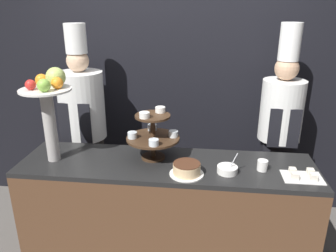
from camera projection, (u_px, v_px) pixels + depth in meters
name	position (u px, v px, depth m)	size (l,w,h in m)	color
wall_back	(178.00, 67.00, 3.07)	(10.00, 0.06, 2.80)	black
buffet_counter	(167.00, 213.00, 2.53)	(2.14, 0.57, 0.87)	brown
tiered_stand	(153.00, 133.00, 2.39)	(0.39, 0.39, 0.38)	#3D2819
fruit_pedestal	(49.00, 100.00, 2.29)	(0.36, 0.36, 0.67)	#B2ADA8
cake_round	(187.00, 169.00, 2.20)	(0.23, 0.23, 0.08)	white
cup_white	(262.00, 165.00, 2.26)	(0.07, 0.07, 0.07)	white
cake_square_tray	(303.00, 176.00, 2.17)	(0.26, 0.18, 0.05)	white
serving_bowl_near	(227.00, 169.00, 2.23)	(0.14, 0.14, 0.15)	white
chef_left	(83.00, 120.00, 2.96)	(0.40, 0.40, 1.81)	#38332D
chef_center_left	(279.00, 127.00, 2.76)	(0.35, 0.35, 1.82)	black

